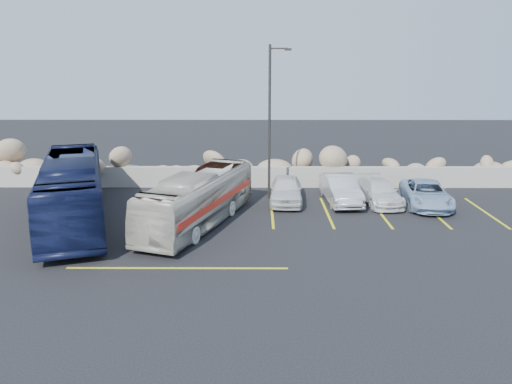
{
  "coord_description": "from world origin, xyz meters",
  "views": [
    {
      "loc": [
        1.93,
        -16.43,
        7.33
      ],
      "look_at": [
        1.83,
        4.0,
        1.83
      ],
      "focal_mm": 35.0,
      "sensor_mm": 36.0,
      "label": 1
    }
  ],
  "objects_px": {
    "car_c": "(379,192)",
    "car_d": "(426,194)",
    "lamppost": "(271,119)",
    "vintage_bus": "(198,199)",
    "car_b": "(341,189)",
    "car_a": "(286,190)",
    "tour_coach": "(73,191)"
  },
  "relations": [
    {
      "from": "car_c",
      "to": "car_d",
      "type": "distance_m",
      "value": 2.33
    },
    {
      "from": "lamppost",
      "to": "vintage_bus",
      "type": "height_order",
      "value": "lamppost"
    },
    {
      "from": "vintage_bus",
      "to": "car_b",
      "type": "bearing_deg",
      "value": 46.56
    },
    {
      "from": "lamppost",
      "to": "car_c",
      "type": "height_order",
      "value": "lamppost"
    },
    {
      "from": "car_b",
      "to": "car_c",
      "type": "relative_size",
      "value": 1.07
    },
    {
      "from": "vintage_bus",
      "to": "car_c",
      "type": "distance_m",
      "value": 9.68
    },
    {
      "from": "vintage_bus",
      "to": "car_a",
      "type": "bearing_deg",
      "value": 60.07
    },
    {
      "from": "car_b",
      "to": "car_c",
      "type": "xyz_separation_m",
      "value": [
        1.99,
        -0.14,
        -0.12
      ]
    },
    {
      "from": "lamppost",
      "to": "car_d",
      "type": "relative_size",
      "value": 1.76
    },
    {
      "from": "lamppost",
      "to": "car_b",
      "type": "bearing_deg",
      "value": -11.31
    },
    {
      "from": "car_b",
      "to": "car_c",
      "type": "distance_m",
      "value": 2.0
    },
    {
      "from": "car_a",
      "to": "car_b",
      "type": "relative_size",
      "value": 0.94
    },
    {
      "from": "car_a",
      "to": "car_d",
      "type": "bearing_deg",
      "value": -1.54
    },
    {
      "from": "car_c",
      "to": "car_d",
      "type": "height_order",
      "value": "car_d"
    },
    {
      "from": "lamppost",
      "to": "vintage_bus",
      "type": "xyz_separation_m",
      "value": [
        -3.33,
        -4.4,
        -3.09
      ]
    },
    {
      "from": "vintage_bus",
      "to": "car_d",
      "type": "bearing_deg",
      "value": 34.03
    },
    {
      "from": "car_b",
      "to": "car_d",
      "type": "distance_m",
      "value": 4.32
    },
    {
      "from": "lamppost",
      "to": "car_b",
      "type": "xyz_separation_m",
      "value": [
        3.68,
        -0.74,
        -3.58
      ]
    },
    {
      "from": "car_a",
      "to": "lamppost",
      "type": "bearing_deg",
      "value": 140.13
    },
    {
      "from": "tour_coach",
      "to": "car_c",
      "type": "xyz_separation_m",
      "value": [
        14.73,
        3.25,
        -0.91
      ]
    },
    {
      "from": "tour_coach",
      "to": "car_a",
      "type": "bearing_deg",
      "value": 0.63
    },
    {
      "from": "tour_coach",
      "to": "car_a",
      "type": "xyz_separation_m",
      "value": [
        9.89,
        3.36,
        -0.8
      ]
    },
    {
      "from": "car_a",
      "to": "car_b",
      "type": "bearing_deg",
      "value": 3.94
    },
    {
      "from": "vintage_bus",
      "to": "car_b",
      "type": "height_order",
      "value": "vintage_bus"
    },
    {
      "from": "tour_coach",
      "to": "car_d",
      "type": "distance_m",
      "value": 17.26
    },
    {
      "from": "car_d",
      "to": "car_a",
      "type": "bearing_deg",
      "value": -178.79
    },
    {
      "from": "tour_coach",
      "to": "car_d",
      "type": "height_order",
      "value": "tour_coach"
    },
    {
      "from": "lamppost",
      "to": "car_d",
      "type": "distance_m",
      "value": 8.86
    },
    {
      "from": "tour_coach",
      "to": "car_a",
      "type": "distance_m",
      "value": 10.47
    },
    {
      "from": "lamppost",
      "to": "car_a",
      "type": "xyz_separation_m",
      "value": [
        0.83,
        -0.77,
        -3.6
      ]
    },
    {
      "from": "car_b",
      "to": "car_d",
      "type": "xyz_separation_m",
      "value": [
        4.27,
        -0.63,
        -0.08
      ]
    },
    {
      "from": "lamppost",
      "to": "car_c",
      "type": "relative_size",
      "value": 1.96
    }
  ]
}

